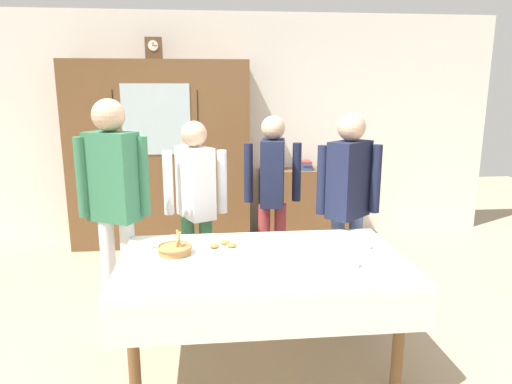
{
  "coord_description": "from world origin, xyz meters",
  "views": [
    {
      "loc": [
        -0.32,
        -3.0,
        1.82
      ],
      "look_at": [
        0.0,
        0.2,
        1.09
      ],
      "focal_mm": 32.09,
      "sensor_mm": 36.0,
      "label": 1
    }
  ],
  "objects_px": {
    "book_stack": "(306,165)",
    "tea_cup_mid_left": "(148,246)",
    "spoon_near_right": "(284,239)",
    "person_by_cabinet": "(114,192)",
    "wall_cabinet": "(160,155)",
    "bookshelf_low": "(305,204)",
    "dining_table": "(263,273)",
    "tea_cup_far_right": "(354,264)",
    "bread_basket": "(175,249)",
    "spoon_center": "(247,267)",
    "mantel_clock": "(154,49)",
    "person_behind_table_left": "(196,196)",
    "person_near_right_end": "(348,194)",
    "pastry_plate": "(223,247)",
    "tea_cup_mid_right": "(365,246)",
    "person_behind_table_right": "(273,185)"
  },
  "relations": [
    {
      "from": "dining_table",
      "to": "tea_cup_far_right",
      "type": "height_order",
      "value": "tea_cup_far_right"
    },
    {
      "from": "person_behind_table_left",
      "to": "person_near_right_end",
      "type": "distance_m",
      "value": 1.24
    },
    {
      "from": "wall_cabinet",
      "to": "spoon_center",
      "type": "relative_size",
      "value": 17.93
    },
    {
      "from": "person_near_right_end",
      "to": "tea_cup_mid_right",
      "type": "bearing_deg",
      "value": -94.73
    },
    {
      "from": "spoon_near_right",
      "to": "pastry_plate",
      "type": "bearing_deg",
      "value": -160.01
    },
    {
      "from": "wall_cabinet",
      "to": "tea_cup_mid_left",
      "type": "bearing_deg",
      "value": -86.56
    },
    {
      "from": "dining_table",
      "to": "bread_basket",
      "type": "relative_size",
      "value": 7.69
    },
    {
      "from": "dining_table",
      "to": "person_behind_table_right",
      "type": "height_order",
      "value": "person_behind_table_right"
    },
    {
      "from": "spoon_near_right",
      "to": "wall_cabinet",
      "type": "bearing_deg",
      "value": 116.62
    },
    {
      "from": "pastry_plate",
      "to": "dining_table",
      "type": "bearing_deg",
      "value": -42.77
    },
    {
      "from": "bookshelf_low",
      "to": "person_behind_table_right",
      "type": "height_order",
      "value": "person_behind_table_right"
    },
    {
      "from": "tea_cup_mid_right",
      "to": "person_near_right_end",
      "type": "distance_m",
      "value": 0.63
    },
    {
      "from": "mantel_clock",
      "to": "spoon_near_right",
      "type": "distance_m",
      "value": 2.89
    },
    {
      "from": "wall_cabinet",
      "to": "bookshelf_low",
      "type": "relative_size",
      "value": 1.91
    },
    {
      "from": "tea_cup_mid_right",
      "to": "person_behind_table_right",
      "type": "xyz_separation_m",
      "value": [
        -0.49,
        1.14,
        0.19
      ]
    },
    {
      "from": "tea_cup_far_right",
      "to": "mantel_clock",
      "type": "bearing_deg",
      "value": 117.59
    },
    {
      "from": "wall_cabinet",
      "to": "person_behind_table_left",
      "type": "height_order",
      "value": "wall_cabinet"
    },
    {
      "from": "pastry_plate",
      "to": "person_behind_table_left",
      "type": "xyz_separation_m",
      "value": [
        -0.2,
        0.72,
        0.19
      ]
    },
    {
      "from": "spoon_near_right",
      "to": "person_by_cabinet",
      "type": "bearing_deg",
      "value": 170.74
    },
    {
      "from": "pastry_plate",
      "to": "wall_cabinet",
      "type": "bearing_deg",
      "value": 105.42
    },
    {
      "from": "tea_cup_far_right",
      "to": "person_behind_table_left",
      "type": "distance_m",
      "value": 1.52
    },
    {
      "from": "tea_cup_mid_right",
      "to": "person_near_right_end",
      "type": "height_order",
      "value": "person_near_right_end"
    },
    {
      "from": "wall_cabinet",
      "to": "bread_basket",
      "type": "xyz_separation_m",
      "value": [
        0.33,
        -2.42,
        -0.29
      ]
    },
    {
      "from": "tea_cup_far_right",
      "to": "person_by_cabinet",
      "type": "bearing_deg",
      "value": 153.35
    },
    {
      "from": "wall_cabinet",
      "to": "person_by_cabinet",
      "type": "xyz_separation_m",
      "value": [
        -0.13,
        -2.0,
        0.01
      ]
    },
    {
      "from": "spoon_near_right",
      "to": "person_behind_table_left",
      "type": "distance_m",
      "value": 0.88
    },
    {
      "from": "wall_cabinet",
      "to": "person_behind_table_left",
      "type": "distance_m",
      "value": 1.71
    },
    {
      "from": "spoon_center",
      "to": "mantel_clock",
      "type": "bearing_deg",
      "value": 106.49
    },
    {
      "from": "person_near_right_end",
      "to": "pastry_plate",
      "type": "bearing_deg",
      "value": -154.86
    },
    {
      "from": "bread_basket",
      "to": "spoon_center",
      "type": "distance_m",
      "value": 0.55
    },
    {
      "from": "mantel_clock",
      "to": "person_near_right_end",
      "type": "xyz_separation_m",
      "value": [
        1.69,
        -1.88,
        -1.25
      ]
    },
    {
      "from": "spoon_near_right",
      "to": "mantel_clock",
      "type": "bearing_deg",
      "value": 116.96
    },
    {
      "from": "tea_cup_mid_right",
      "to": "spoon_center",
      "type": "xyz_separation_m",
      "value": [
        -0.83,
        -0.25,
        -0.02
      ]
    },
    {
      "from": "spoon_near_right",
      "to": "person_near_right_end",
      "type": "relative_size",
      "value": 0.07
    },
    {
      "from": "book_stack",
      "to": "person_behind_table_left",
      "type": "bearing_deg",
      "value": -127.19
    },
    {
      "from": "bookshelf_low",
      "to": "bread_basket",
      "type": "distance_m",
      "value": 2.87
    },
    {
      "from": "bookshelf_low",
      "to": "book_stack",
      "type": "xyz_separation_m",
      "value": [
        0.0,
        0.0,
        0.48
      ]
    },
    {
      "from": "book_stack",
      "to": "spoon_near_right",
      "type": "distance_m",
      "value": 2.34
    },
    {
      "from": "person_by_cabinet",
      "to": "person_behind_table_left",
      "type": "distance_m",
      "value": 0.69
    },
    {
      "from": "bread_basket",
      "to": "person_behind_table_right",
      "type": "height_order",
      "value": "person_behind_table_right"
    },
    {
      "from": "dining_table",
      "to": "person_behind_table_right",
      "type": "xyz_separation_m",
      "value": [
        0.24,
        1.26,
        0.31
      ]
    },
    {
      "from": "book_stack",
      "to": "tea_cup_mid_left",
      "type": "relative_size",
      "value": 1.66
    },
    {
      "from": "book_stack",
      "to": "tea_cup_far_right",
      "type": "height_order",
      "value": "book_stack"
    },
    {
      "from": "bread_basket",
      "to": "person_behind_table_left",
      "type": "height_order",
      "value": "person_behind_table_left"
    },
    {
      "from": "tea_cup_mid_right",
      "to": "tea_cup_mid_left",
      "type": "bearing_deg",
      "value": 174.31
    },
    {
      "from": "bread_basket",
      "to": "spoon_center",
      "type": "xyz_separation_m",
      "value": [
        0.46,
        -0.29,
        -0.03
      ]
    },
    {
      "from": "mantel_clock",
      "to": "bookshelf_low",
      "type": "relative_size",
      "value": 0.21
    },
    {
      "from": "mantel_clock",
      "to": "person_near_right_end",
      "type": "distance_m",
      "value": 2.82
    },
    {
      "from": "tea_cup_far_right",
      "to": "person_by_cabinet",
      "type": "relative_size",
      "value": 0.07
    },
    {
      "from": "person_by_cabinet",
      "to": "tea_cup_mid_right",
      "type": "bearing_deg",
      "value": -15.11
    }
  ]
}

